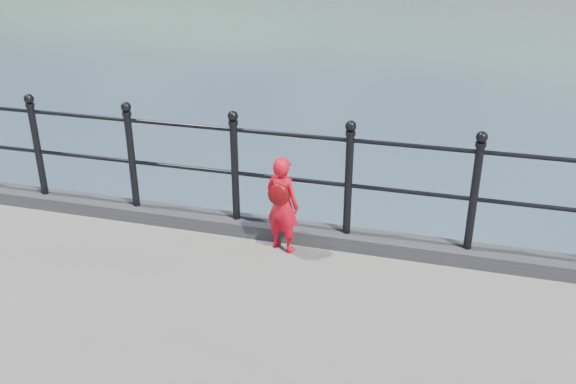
% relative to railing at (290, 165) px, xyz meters
% --- Properties ---
extents(ground, '(600.00, 600.00, 0.00)m').
position_rel_railing_xyz_m(ground, '(-0.00, 0.15, -1.82)').
color(ground, '#2D4251').
rests_on(ground, ground).
extents(kerb, '(60.00, 0.30, 0.15)m').
position_rel_railing_xyz_m(kerb, '(-0.00, -0.00, -0.75)').
color(kerb, '#28282B').
rests_on(kerb, quay).
extents(railing, '(18.11, 0.11, 1.20)m').
position_rel_railing_xyz_m(railing, '(0.00, 0.00, 0.00)').
color(railing, black).
rests_on(railing, kerb).
extents(far_shore, '(830.00, 200.00, 156.00)m').
position_rel_railing_xyz_m(far_shore, '(38.34, 239.56, -24.39)').
color(far_shore, '#333A21').
rests_on(far_shore, ground).
extents(child, '(0.42, 0.36, 1.00)m').
position_rel_railing_xyz_m(child, '(-0.01, -0.26, -0.31)').
color(child, red).
rests_on(child, quay).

